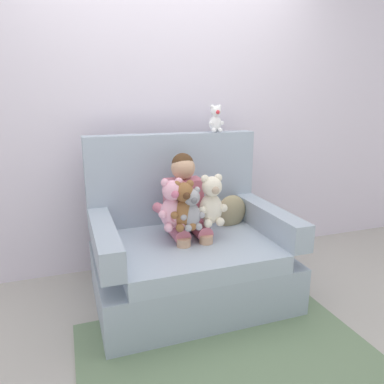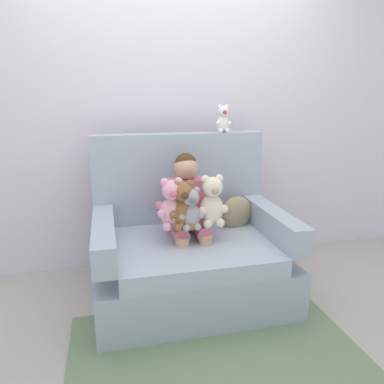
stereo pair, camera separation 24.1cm
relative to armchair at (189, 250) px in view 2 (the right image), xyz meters
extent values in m
plane|color=#ADA89E|center=(0.00, -0.06, -0.34)|extent=(8.00, 8.00, 0.00)
cube|color=silver|center=(0.00, 0.66, 0.96)|extent=(6.00, 0.10, 2.60)
cube|color=slate|center=(0.00, -0.81, -0.33)|extent=(1.64, 1.31, 0.01)
cube|color=#9EADBC|center=(0.00, -0.06, -0.17)|extent=(1.32, 0.97, 0.33)
cube|color=#A6B6C6|center=(0.00, -0.13, 0.06)|extent=(1.04, 0.83, 0.12)
cube|color=#9EADBC|center=(0.00, 0.36, 0.46)|extent=(1.32, 0.14, 0.69)
cube|color=#9EADBC|center=(-0.59, -0.13, 0.21)|extent=(0.14, 0.83, 0.18)
cube|color=#9EADBC|center=(0.59, -0.13, 0.21)|extent=(0.14, 0.83, 0.18)
cube|color=#C66B7F|center=(0.00, 0.09, 0.34)|extent=(0.26, 0.16, 0.34)
sphere|color=tan|center=(0.00, 0.09, 0.59)|extent=(0.17, 0.17, 0.17)
sphere|color=#472D19|center=(0.00, 0.10, 0.62)|extent=(0.16, 0.16, 0.16)
cylinder|color=#C66B7F|center=(-0.08, -0.04, 0.17)|extent=(0.11, 0.26, 0.11)
cylinder|color=tan|center=(-0.08, -0.17, 0.02)|extent=(0.09, 0.09, 0.30)
cylinder|color=#C66B7F|center=(0.08, -0.04, 0.17)|extent=(0.11, 0.26, 0.11)
cylinder|color=tan|center=(0.08, -0.17, 0.02)|extent=(0.09, 0.09, 0.30)
cylinder|color=#C66B7F|center=(-0.16, -0.03, 0.32)|extent=(0.13, 0.27, 0.07)
cylinder|color=#C66B7F|center=(0.16, -0.03, 0.32)|extent=(0.13, 0.27, 0.07)
ellipsoid|color=#9E9EA3|center=(-0.02, -0.14, 0.31)|extent=(0.13, 0.11, 0.17)
sphere|color=#9E9EA3|center=(-0.02, -0.15, 0.44)|extent=(0.11, 0.11, 0.11)
sphere|color=slate|center=(-0.02, -0.20, 0.43)|extent=(0.04, 0.04, 0.04)
sphere|color=#9E9EA3|center=(-0.06, -0.15, 0.49)|extent=(0.04, 0.04, 0.04)
sphere|color=#9E9EA3|center=(-0.08, -0.18, 0.32)|extent=(0.04, 0.04, 0.04)
sphere|color=#9E9EA3|center=(-0.06, -0.19, 0.25)|extent=(0.05, 0.05, 0.05)
sphere|color=#9E9EA3|center=(0.02, -0.15, 0.49)|extent=(0.04, 0.04, 0.04)
sphere|color=#9E9EA3|center=(0.04, -0.18, 0.32)|extent=(0.04, 0.04, 0.04)
sphere|color=#9E9EA3|center=(0.01, -0.19, 0.25)|extent=(0.05, 0.05, 0.05)
ellipsoid|color=brown|center=(-0.07, -0.12, 0.33)|extent=(0.15, 0.13, 0.20)
sphere|color=brown|center=(-0.07, -0.14, 0.48)|extent=(0.13, 0.13, 0.13)
sphere|color=#4C2D19|center=(-0.07, -0.19, 0.47)|extent=(0.05, 0.05, 0.05)
sphere|color=brown|center=(-0.11, -0.13, 0.53)|extent=(0.05, 0.05, 0.05)
sphere|color=brown|center=(-0.14, -0.16, 0.34)|extent=(0.05, 0.05, 0.05)
sphere|color=brown|center=(-0.11, -0.18, 0.25)|extent=(0.06, 0.06, 0.06)
sphere|color=brown|center=(-0.02, -0.13, 0.53)|extent=(0.05, 0.05, 0.05)
sphere|color=brown|center=(0.00, -0.16, 0.34)|extent=(0.05, 0.05, 0.05)
sphere|color=brown|center=(-0.03, -0.18, 0.25)|extent=(0.06, 0.06, 0.06)
ellipsoid|color=#EAA8BC|center=(-0.14, -0.10, 0.33)|extent=(0.16, 0.13, 0.21)
sphere|color=#EAA8BC|center=(-0.14, -0.11, 0.49)|extent=(0.13, 0.13, 0.13)
sphere|color=#CC6684|center=(-0.14, -0.17, 0.48)|extent=(0.05, 0.05, 0.05)
sphere|color=#EAA8BC|center=(-0.19, -0.10, 0.54)|extent=(0.05, 0.05, 0.05)
sphere|color=#EAA8BC|center=(-0.21, -0.14, 0.34)|extent=(0.05, 0.05, 0.05)
sphere|color=#EAA8BC|center=(-0.18, -0.16, 0.25)|extent=(0.06, 0.06, 0.06)
sphere|color=#EAA8BC|center=(-0.09, -0.10, 0.54)|extent=(0.05, 0.05, 0.05)
sphere|color=#EAA8BC|center=(-0.06, -0.14, 0.34)|extent=(0.05, 0.05, 0.05)
sphere|color=#EAA8BC|center=(-0.10, -0.16, 0.25)|extent=(0.06, 0.06, 0.06)
ellipsoid|color=silver|center=(0.14, -0.10, 0.33)|extent=(0.16, 0.14, 0.21)
sphere|color=silver|center=(0.14, -0.12, 0.49)|extent=(0.14, 0.14, 0.14)
sphere|color=tan|center=(0.14, -0.18, 0.48)|extent=(0.05, 0.05, 0.05)
sphere|color=silver|center=(0.09, -0.11, 0.55)|extent=(0.05, 0.05, 0.05)
sphere|color=silver|center=(0.06, -0.14, 0.34)|extent=(0.05, 0.05, 0.05)
sphere|color=silver|center=(0.09, -0.16, 0.25)|extent=(0.06, 0.06, 0.06)
sphere|color=silver|center=(0.18, -0.11, 0.55)|extent=(0.05, 0.05, 0.05)
sphere|color=silver|center=(0.21, -0.14, 0.34)|extent=(0.05, 0.05, 0.05)
sphere|color=silver|center=(0.18, -0.16, 0.25)|extent=(0.06, 0.06, 0.06)
ellipsoid|color=white|center=(0.35, 0.36, 0.87)|extent=(0.10, 0.08, 0.13)
sphere|color=white|center=(0.35, 0.35, 0.97)|extent=(0.08, 0.08, 0.08)
sphere|color=#DB333D|center=(0.35, 0.31, 0.96)|extent=(0.03, 0.03, 0.03)
sphere|color=white|center=(0.32, 0.35, 1.00)|extent=(0.03, 0.03, 0.03)
sphere|color=white|center=(0.31, 0.33, 0.88)|extent=(0.03, 0.03, 0.03)
sphere|color=white|center=(0.33, 0.32, 0.82)|extent=(0.04, 0.04, 0.04)
sphere|color=white|center=(0.38, 0.35, 1.00)|extent=(0.03, 0.03, 0.03)
sphere|color=white|center=(0.40, 0.33, 0.88)|extent=(0.03, 0.03, 0.03)
sphere|color=white|center=(0.38, 0.32, 0.82)|extent=(0.04, 0.04, 0.04)
ellipsoid|color=#998C66|center=(0.40, 0.12, 0.22)|extent=(0.28, 0.17, 0.26)
camera|label=1|loc=(-0.77, -2.31, 1.08)|focal=34.11mm
camera|label=2|loc=(-0.54, -2.38, 1.08)|focal=34.11mm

